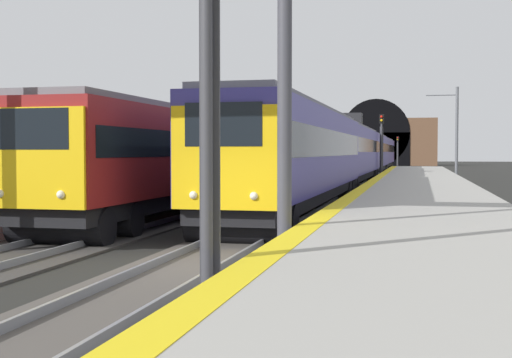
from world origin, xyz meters
TOP-DOWN VIEW (x-y plane):
  - ground_plane at (0.00, 0.00)m, footprint 320.00×320.00m
  - platform_right at (0.00, -4.57)m, footprint 112.00×4.86m
  - platform_right_edge_strip at (0.00, -2.39)m, footprint 112.00×0.50m
  - track_main_line at (0.00, 0.00)m, footprint 160.00×2.73m
  - track_adjacent_line at (0.00, 4.25)m, footprint 160.00×3.04m
  - train_main_approaching at (44.45, 0.00)m, footprint 84.62×2.93m
  - train_adjacent_platform at (29.38, 4.25)m, footprint 57.05×3.09m
  - railway_signal_near at (-4.84, -1.73)m, footprint 0.39×0.38m
  - railway_signal_mid at (42.96, -1.73)m, footprint 0.39×0.38m
  - railway_signal_far at (95.46, -1.73)m, footprint 0.39×0.38m
  - overhead_signal_gantry at (-0.46, 2.13)m, footprint 0.70×8.41m
  - tunnel_portal at (105.59, 2.13)m, footprint 2.52×20.25m
  - catenary_mast_near at (39.86, -7.35)m, footprint 0.22×2.36m

SIDE VIEW (x-z plane):
  - ground_plane at x=0.00m, z-range 0.00..0.00m
  - track_adjacent_line at x=0.00m, z-range -0.06..0.15m
  - track_main_line at x=0.00m, z-range -0.06..0.15m
  - platform_right at x=0.00m, z-range 0.00..0.94m
  - platform_right_edge_strip at x=0.00m, z-range 0.94..0.95m
  - train_adjacent_platform at x=29.38m, z-range -0.17..4.65m
  - train_main_approaching at x=44.45m, z-range -0.17..4.85m
  - railway_signal_far at x=95.46m, z-range 0.43..5.17m
  - railway_signal_mid at x=42.96m, z-range 0.45..5.85m
  - railway_signal_near at x=-4.84m, z-range 0.46..6.21m
  - catenary_mast_near at x=39.86m, z-range 0.12..7.32m
  - tunnel_portal at x=105.59m, z-range -1.61..9.72m
  - overhead_signal_gantry at x=-0.46m, z-range 1.68..8.19m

